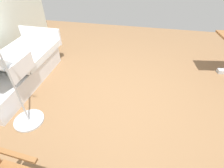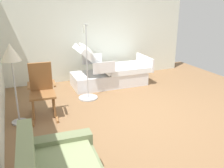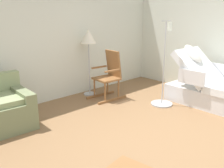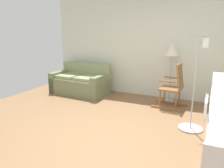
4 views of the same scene
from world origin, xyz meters
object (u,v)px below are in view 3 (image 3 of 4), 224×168
(floor_lamp, at_px, (89,41))
(hospital_bed, at_px, (218,91))
(iv_pole, at_px, (162,93))
(rocking_chair, at_px, (109,76))

(floor_lamp, bearing_deg, hospital_bed, -59.51)
(hospital_bed, distance_m, iv_pole, 1.09)
(floor_lamp, xyz_separation_m, iv_pole, (0.67, -1.54, -0.98))
(hospital_bed, xyz_separation_m, iv_pole, (-0.71, 0.82, -0.07))
(rocking_chair, xyz_separation_m, floor_lamp, (-0.17, 0.47, 0.72))
(rocking_chair, distance_m, iv_pole, 1.20)
(floor_lamp, bearing_deg, rocking_chair, -69.99)
(rocking_chair, height_order, iv_pole, iv_pole)
(rocking_chair, bearing_deg, floor_lamp, 110.01)
(iv_pole, bearing_deg, hospital_bed, -49.00)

